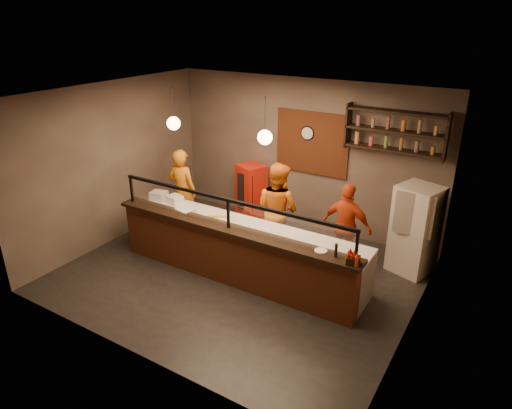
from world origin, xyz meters
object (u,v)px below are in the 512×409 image
Objects in this scene: condiment_caddy at (353,260)px; cook_left at (182,191)px; pizza_dough at (224,223)px; pepper_mill at (336,250)px; wall_clock at (308,133)px; cook_right at (347,226)px; fridge at (415,230)px; red_cooler at (251,193)px; cook_mid at (278,209)px.

cook_left is at bearing 163.09° from condiment_caddy.
pizza_dough is 2.31m from pepper_mill.
condiment_caddy reaches higher than pizza_dough.
cook_left is 4.45m from condiment_caddy.
wall_clock is 3.42m from pepper_mill.
wall_clock is at bearing 126.79° from condiment_caddy.
cook_left is 3.57m from cook_right.
cook_right is 0.98× the size of fridge.
cook_left is 1.11× the size of cook_right.
pizza_dough is 2.68× the size of pepper_mill.
wall_clock is 0.23× the size of red_cooler.
cook_right is (1.40, -1.18, -1.29)m from wall_clock.
red_cooler is (-1.18, -0.31, -1.45)m from wall_clock.
condiment_caddy is at bearing 157.22° from cook_mid.
cook_left is 3.20× the size of pizza_dough.
wall_clock reaches higher than condiment_caddy.
pepper_mill is (-0.69, -2.04, 0.34)m from fridge.
cook_mid is at bearing 144.73° from condiment_caddy.
condiment_caddy is at bearing 158.18° from cook_left.
fridge is 8.06× the size of condiment_caddy.
cook_left is 1.57m from red_cooler.
cook_mid is at bearing -86.45° from wall_clock.
pizza_dough is at bearing 74.03° from cook_mid.
red_cooler is at bearing 109.22° from pizza_dough.
fridge is (2.50, -0.70, -1.28)m from wall_clock.
pepper_mill is (-0.29, 0.06, 0.05)m from condiment_caddy.
red_cooler is at bearing -27.84° from cook_mid.
wall_clock is at bearing -149.72° from cook_left.
cook_left reaches higher than pizza_dough.
cook_mid is 9.07× the size of condiment_caddy.
wall_clock is 2.24m from cook_right.
cook_right is at bearing -40.06° from wall_clock.
condiment_caddy is 0.97× the size of pepper_mill.
condiment_caddy is (2.01, -1.42, 0.19)m from cook_mid.
cook_mid is 2.47m from condiment_caddy.
cook_right reaches higher than red_cooler.
wall_clock is 2.70m from pizza_dough.
cook_right is 2.87× the size of pizza_dough.
cook_mid reaches higher than cook_right.
cook_left is at bearing 152.87° from pizza_dough.
red_cooler is at bearing -133.74° from cook_left.
cook_right is at bearing -158.59° from cook_mid.
wall_clock reaches higher than cook_left.
cook_right is 7.69× the size of pepper_mill.
wall_clock reaches higher than cook_right.
cook_right is 2.22m from pizza_dough.
cook_right is at bearing 33.03° from pizza_dough.
cook_mid reaches higher than fridge.
cook_left is 1.10× the size of fridge.
cook_left is at bearing 162.74° from pepper_mill.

